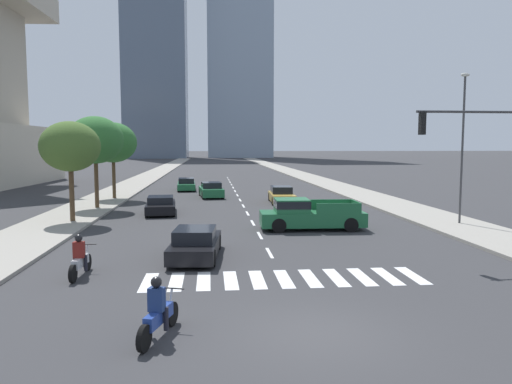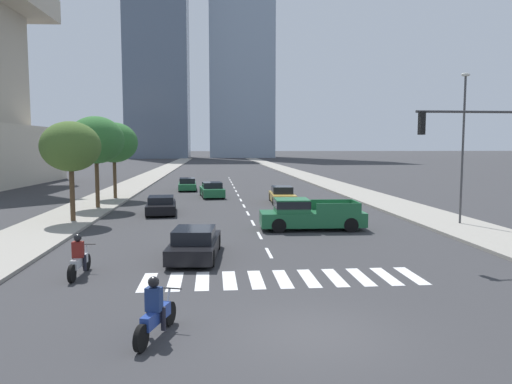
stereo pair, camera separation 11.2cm
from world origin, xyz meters
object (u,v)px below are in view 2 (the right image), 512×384
object	(u,v)px
traffic_signal_near	(487,150)
street_tree_third	(114,143)
motorcycle_lead	(156,314)
motorcycle_trailing	(79,260)
sedan_green_4	(212,190)
sedan_black_1	(195,244)
street_lamp_east	(463,138)
pickup_truck	(307,215)
sedan_gold_3	(282,195)
street_tree_second	(96,140)
sedan_green_2	(187,185)
street_tree_nearest	(71,147)
sedan_black_0	(161,205)

from	to	relation	value
traffic_signal_near	street_tree_third	world-z (taller)	street_tree_third
motorcycle_lead	motorcycle_trailing	xyz separation A→B (m)	(-3.24, 5.69, 0.00)
sedan_green_4	traffic_signal_near	size ratio (longest dim) A/B	0.77
sedan_black_1	street_lamp_east	world-z (taller)	street_lamp_east
pickup_truck	sedan_gold_3	world-z (taller)	pickup_truck
street_lamp_east	motorcycle_lead	bearing A→B (deg)	-136.01
street_tree_third	sedan_gold_3	bearing A→B (deg)	-14.22
motorcycle_lead	street_tree_second	xyz separation A→B (m)	(-6.72, 23.70, 4.29)
sedan_gold_3	street_tree_second	distance (m)	14.48
motorcycle_trailing	sedan_green_2	world-z (taller)	motorcycle_trailing
sedan_green_2	street_tree_second	distance (m)	15.96
sedan_gold_3	street_tree_third	world-z (taller)	street_tree_third
pickup_truck	sedan_green_2	world-z (taller)	pickup_truck
sedan_gold_3	street_tree_nearest	size ratio (longest dim) A/B	0.82
motorcycle_lead	sedan_black_1	bearing A→B (deg)	13.04
motorcycle_trailing	street_tree_third	distance (m)	24.83
pickup_truck	sedan_gold_3	size ratio (longest dim) A/B	1.19
sedan_green_4	street_tree_third	bearing A→B (deg)	93.35
motorcycle_trailing	motorcycle_lead	bearing A→B (deg)	-147.43
sedan_black_0	sedan_gold_3	distance (m)	10.33
sedan_green_2	street_lamp_east	world-z (taller)	street_lamp_east
sedan_green_2	street_tree_second	xyz separation A→B (m)	(-5.56, -14.33, 4.30)
sedan_black_0	sedan_black_1	distance (m)	13.35
sedan_black_1	street_tree_third	distance (m)	23.38
street_tree_third	street_tree_nearest	bearing A→B (deg)	-90.00
sedan_black_1	traffic_signal_near	world-z (taller)	traffic_signal_near
street_tree_second	sedan_black_1	bearing A→B (deg)	-64.76
pickup_truck	traffic_signal_near	xyz separation A→B (m)	(5.87, -6.90, 3.51)
sedan_green_4	traffic_signal_near	distance (m)	26.57
sedan_gold_3	sedan_green_4	size ratio (longest dim) A/B	1.01
motorcycle_trailing	street_tree_second	size ratio (longest dim) A/B	0.34
pickup_truck	street_tree_third	distance (m)	20.85
sedan_black_0	street_tree_nearest	world-z (taller)	street_tree_nearest
motorcycle_lead	street_tree_third	distance (m)	30.95
sedan_black_0	street_tree_nearest	distance (m)	7.09
motorcycle_lead	pickup_truck	world-z (taller)	pickup_truck
street_tree_second	sedan_green_2	bearing A→B (deg)	68.80
motorcycle_trailing	traffic_signal_near	bearing A→B (deg)	-81.21
motorcycle_trailing	sedan_black_1	distance (m)	4.56
pickup_truck	street_lamp_east	size ratio (longest dim) A/B	0.67
motorcycle_lead	street_lamp_east	size ratio (longest dim) A/B	0.26
street_lamp_east	pickup_truck	bearing A→B (deg)	-176.87
sedan_green_4	street_tree_third	distance (m)	9.12
pickup_truck	street_lamp_east	world-z (taller)	street_lamp_east
sedan_black_0	traffic_signal_near	size ratio (longest dim) A/B	0.78
motorcycle_trailing	sedan_gold_3	distance (m)	23.11
sedan_black_0	traffic_signal_near	bearing A→B (deg)	-138.23
pickup_truck	sedan_green_2	xyz separation A→B (m)	(-7.54, 23.85, -0.24)
motorcycle_lead	sedan_green_4	world-z (taller)	motorcycle_lead
sedan_black_1	sedan_green_2	distance (m)	29.97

